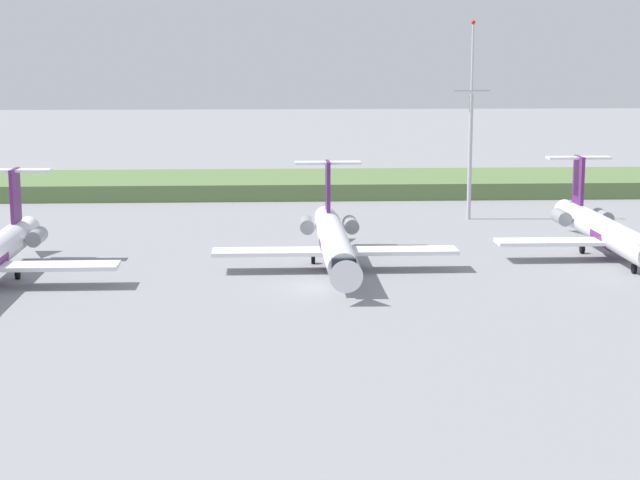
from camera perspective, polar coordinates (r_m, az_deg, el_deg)
name	(u,v)px	position (r m, az deg, el deg)	size (l,w,h in m)	color
ground_plane	(310,229)	(121.14, -0.56, 0.60)	(500.00, 500.00, 0.00)	gray
grass_berm	(301,184)	(152.84, -1.04, 3.04)	(320.00, 20.00, 2.28)	#597542
regional_jet_second	(334,241)	(99.34, 0.77, -0.05)	(22.81, 31.00, 9.00)	white
regional_jet_third	(607,232)	(108.23, 15.27, 0.44)	(22.81, 31.00, 9.00)	white
antenna_mast	(470,138)	(128.36, 8.13, 5.47)	(4.40, 0.50, 23.73)	#B2B2B7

